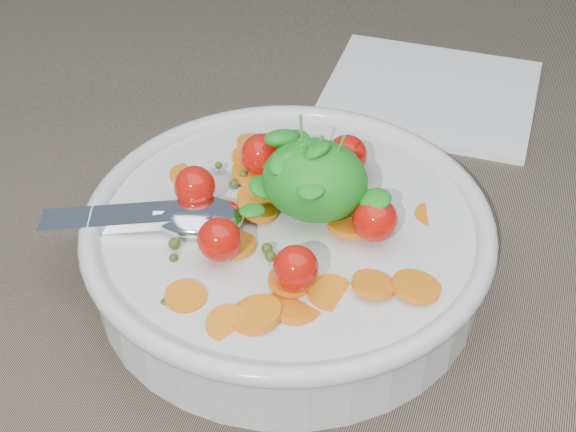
% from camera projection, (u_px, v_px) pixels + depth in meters
% --- Properties ---
extents(ground, '(6.00, 6.00, 0.00)m').
position_uv_depth(ground, '(300.00, 270.00, 0.56)').
color(ground, '#766854').
rests_on(ground, ground).
extents(bowl, '(0.26, 0.25, 0.10)m').
position_uv_depth(bowl, '(288.00, 243.00, 0.53)').
color(bowl, silver).
rests_on(bowl, ground).
extents(napkin, '(0.17, 0.14, 0.01)m').
position_uv_depth(napkin, '(430.00, 94.00, 0.71)').
color(napkin, white).
rests_on(napkin, ground).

